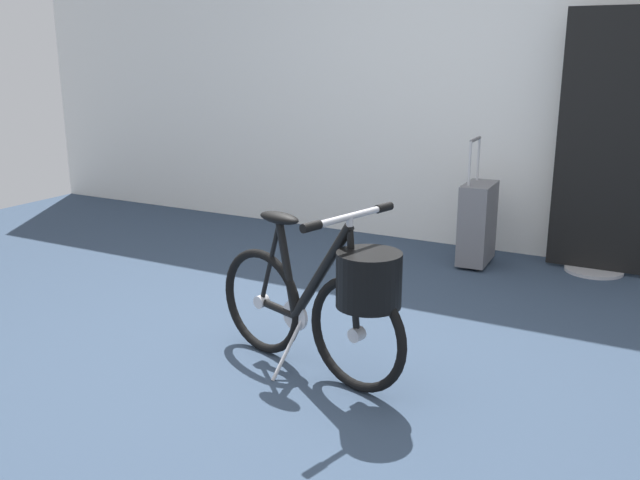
% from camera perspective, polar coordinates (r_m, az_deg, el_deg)
% --- Properties ---
extents(ground_plane, '(7.92, 7.92, 0.00)m').
position_cam_1_polar(ground_plane, '(2.98, -3.63, -11.84)').
color(ground_plane, '#2D3D51').
extents(back_wall, '(7.92, 0.10, 2.63)m').
position_cam_1_polar(back_wall, '(4.98, 12.35, 14.42)').
color(back_wall, white).
rests_on(back_wall, ground_plane).
extents(floor_banner_stand, '(0.60, 0.36, 1.62)m').
position_cam_1_polar(floor_banner_stand, '(4.60, 22.49, 6.19)').
color(floor_banner_stand, '#B7B7BC').
rests_on(floor_banner_stand, ground_plane).
extents(folding_bike_foreground, '(1.04, 0.52, 0.75)m').
position_cam_1_polar(folding_bike_foreground, '(2.89, 0.70, -4.72)').
color(folding_bike_foreground, black).
rests_on(folding_bike_foreground, ground_plane).
extents(rolling_suitcase, '(0.20, 0.37, 0.83)m').
position_cam_1_polar(rolling_suitcase, '(4.61, 12.84, 1.41)').
color(rolling_suitcase, slate).
rests_on(rolling_suitcase, ground_plane).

